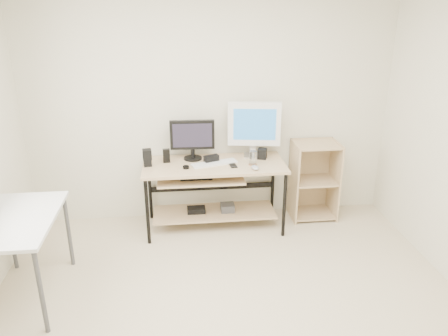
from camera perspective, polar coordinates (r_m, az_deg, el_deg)
room at (r=2.91m, az=-1.23°, el=-0.17°), size 4.01×4.01×2.62m
desk at (r=4.70m, az=-1.59°, el=-1.83°), size 1.50×0.65×0.75m
side_table at (r=3.90m, az=-25.36°, el=-6.97°), size 0.60×1.00×0.75m
shelf_unit at (r=5.10m, az=11.54°, el=-1.42°), size 0.50×0.40×0.90m
black_monitor at (r=4.68m, az=-4.16°, el=4.03°), size 0.48×0.20×0.43m
white_imac at (r=4.74m, az=3.96°, el=5.55°), size 0.57×0.18×0.61m
keyboard at (r=4.60m, az=-1.26°, el=0.60°), size 0.51×0.27×0.02m
mouse at (r=4.47m, az=4.08°, el=0.05°), size 0.09×0.13×0.04m
center_speaker at (r=4.64m, az=-1.66°, el=1.18°), size 0.17×0.12×0.08m
speaker_left at (r=4.60m, az=-9.99°, el=1.38°), size 0.10×0.10×0.18m
speaker_right at (r=4.77m, az=5.01°, el=1.88°), size 0.12×0.12×0.11m
audio_controller at (r=4.68m, az=-7.53°, el=1.60°), size 0.08×0.05×0.15m
volume_puck at (r=4.50m, az=-4.99°, el=0.11°), size 0.09×0.09×0.03m
smartphone at (r=4.55m, az=1.20°, el=0.31°), size 0.08×0.13×0.01m
coaster at (r=4.60m, az=3.78°, el=0.47°), size 0.12×0.12×0.01m
drinking_glass at (r=4.57m, az=3.80°, el=1.35°), size 0.09×0.09×0.14m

